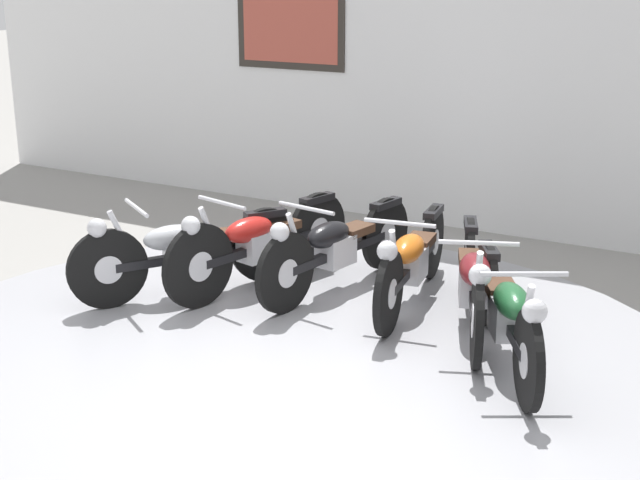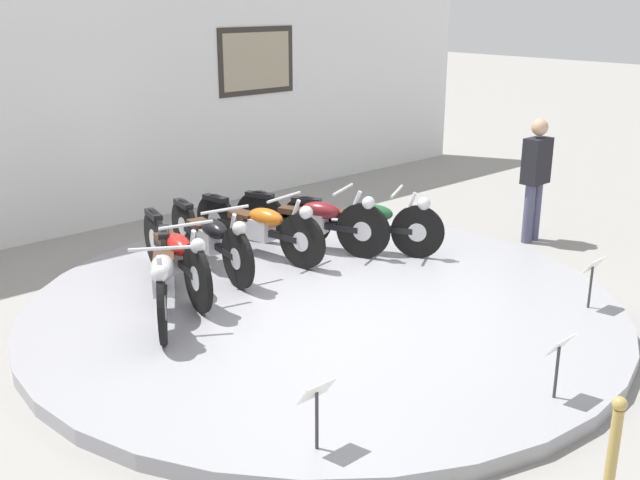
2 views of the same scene
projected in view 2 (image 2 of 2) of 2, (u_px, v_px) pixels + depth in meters
ground_plane at (323, 312)px, 7.52m from camera, size 60.00×60.00×0.00m
display_platform at (323, 306)px, 7.50m from camera, size 5.88×5.88×0.14m
back_wall at (108, 85)px, 9.91m from camera, size 14.00×0.22×3.79m
motorcycle_silver at (163, 275)px, 7.03m from camera, size 1.11×1.71×0.80m
motorcycle_red at (176, 253)px, 7.60m from camera, size 0.62×1.98×0.81m
motorcycle_black at (211, 237)px, 8.16m from camera, size 0.54×1.97×0.80m
motorcycle_orange at (260, 225)px, 8.59m from camera, size 0.54×1.96×0.79m
motorcycle_maroon at (313, 219)px, 8.80m from camera, size 0.83×1.86×0.80m
motorcycle_green at (364, 221)px, 8.75m from camera, size 1.03×1.73×0.79m
info_placard_front_left at (317, 400)px, 4.90m from camera, size 0.26×0.11×0.51m
info_placard_front_centre at (559, 353)px, 5.54m from camera, size 0.26×0.11×0.51m
info_placard_front_right at (592, 272)px, 7.17m from camera, size 0.26×0.11×0.51m
visitor_standing at (536, 174)px, 9.41m from camera, size 0.36×0.22×1.58m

